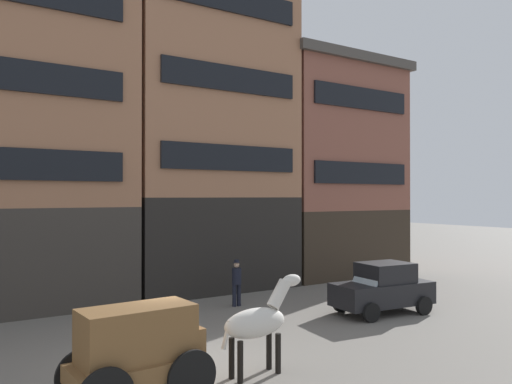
{
  "coord_description": "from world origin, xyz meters",
  "views": [
    {
      "loc": [
        -5.17,
        -11.74,
        4.26
      ],
      "look_at": [
        3.72,
        1.97,
        4.39
      ],
      "focal_mm": 35.58,
      "sensor_mm": 36.0,
      "label": 1
    }
  ],
  "objects_px": {
    "cargo_wagon": "(139,347)",
    "sedan_dark": "(383,288)",
    "pedestrian_officer": "(237,281)",
    "draft_horse": "(259,321)"
  },
  "relations": [
    {
      "from": "cargo_wagon",
      "to": "sedan_dark",
      "type": "relative_size",
      "value": 0.77
    },
    {
      "from": "cargo_wagon",
      "to": "draft_horse",
      "type": "height_order",
      "value": "draft_horse"
    },
    {
      "from": "cargo_wagon",
      "to": "draft_horse",
      "type": "bearing_deg",
      "value": 0.05
    },
    {
      "from": "sedan_dark",
      "to": "draft_horse",
      "type": "bearing_deg",
      "value": -158.66
    },
    {
      "from": "cargo_wagon",
      "to": "sedan_dark",
      "type": "height_order",
      "value": "cargo_wagon"
    },
    {
      "from": "sedan_dark",
      "to": "pedestrian_officer",
      "type": "height_order",
      "value": "sedan_dark"
    },
    {
      "from": "sedan_dark",
      "to": "pedestrian_officer",
      "type": "relative_size",
      "value": 2.14
    },
    {
      "from": "draft_horse",
      "to": "cargo_wagon",
      "type": "bearing_deg",
      "value": -179.95
    },
    {
      "from": "draft_horse",
      "to": "pedestrian_officer",
      "type": "relative_size",
      "value": 1.31
    },
    {
      "from": "pedestrian_officer",
      "to": "draft_horse",
      "type": "bearing_deg",
      "value": -116.77
    }
  ]
}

